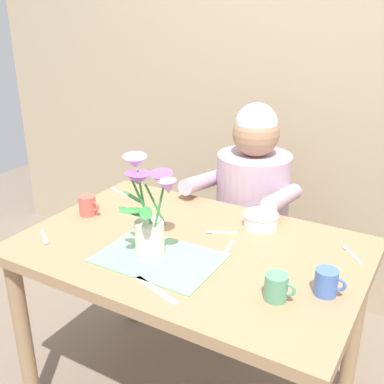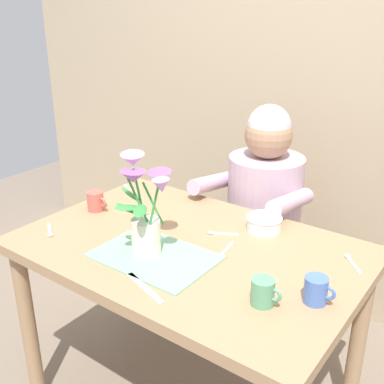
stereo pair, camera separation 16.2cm
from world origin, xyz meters
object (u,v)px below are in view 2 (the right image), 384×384
object	(u,v)px
coffee_cup	(263,292)
flower_vase	(145,210)
dinner_knife	(145,288)
tea_cup	(96,201)
seated_person	(262,226)
ceramic_bowl	(264,223)
ceramic_mug	(316,290)

from	to	relation	value
coffee_cup	flower_vase	bearing A→B (deg)	177.18
dinner_knife	tea_cup	bearing A→B (deg)	168.09
dinner_knife	tea_cup	distance (m)	0.63
seated_person	coffee_cup	bearing A→B (deg)	-64.30
coffee_cup	dinner_knife	bearing A→B (deg)	-156.42
seated_person	ceramic_bowl	xyz separation A→B (m)	(0.19, -0.35, 0.21)
dinner_knife	tea_cup	xyz separation A→B (m)	(-0.54, 0.31, 0.04)
seated_person	coffee_cup	size ratio (longest dim) A/B	12.20
seated_person	tea_cup	world-z (taller)	seated_person
flower_vase	tea_cup	size ratio (longest dim) A/B	3.77
coffee_cup	tea_cup	world-z (taller)	same
seated_person	ceramic_bowl	size ratio (longest dim) A/B	8.35
dinner_knife	ceramic_mug	size ratio (longest dim) A/B	2.04
seated_person	ceramic_bowl	bearing A→B (deg)	-64.42
seated_person	flower_vase	size ratio (longest dim) A/B	3.23
seated_person	coffee_cup	distance (m)	0.90
dinner_knife	ceramic_mug	world-z (taller)	ceramic_mug
seated_person	coffee_cup	world-z (taller)	seated_person
ceramic_bowl	coffee_cup	size ratio (longest dim) A/B	1.46
coffee_cup	tea_cup	distance (m)	0.88
flower_vase	tea_cup	bearing A→B (deg)	160.04
seated_person	tea_cup	bearing A→B (deg)	-129.32
ceramic_bowl	tea_cup	bearing A→B (deg)	-158.85
ceramic_bowl	coffee_cup	distance (m)	0.47
flower_vase	tea_cup	xyz separation A→B (m)	(-0.41, 0.15, -0.12)
seated_person	ceramic_mug	xyz separation A→B (m)	(0.52, -0.68, 0.22)
seated_person	flower_vase	distance (m)	0.83
seated_person	ceramic_bowl	world-z (taller)	seated_person
coffee_cup	tea_cup	xyz separation A→B (m)	(-0.87, 0.17, 0.00)
flower_vase	coffee_cup	bearing A→B (deg)	-2.82
ceramic_bowl	dinner_knife	xyz separation A→B (m)	(-0.10, -0.56, -0.03)
flower_vase	dinner_knife	distance (m)	0.27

